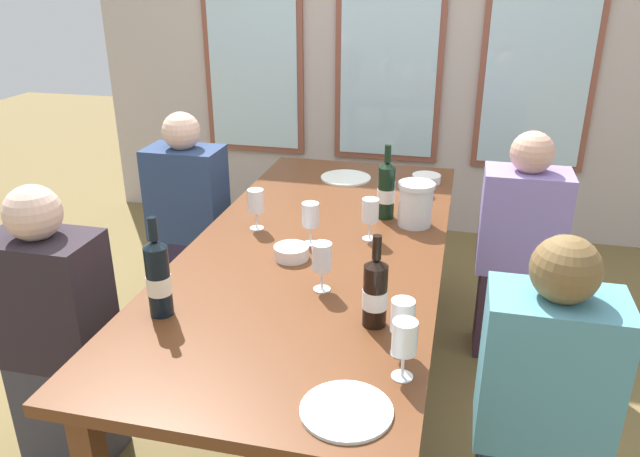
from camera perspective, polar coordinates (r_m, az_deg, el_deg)
name	(u,v)px	position (r m, az deg, el deg)	size (l,w,h in m)	color
ground_plane	(318,394)	(2.86, -0.17, -14.99)	(12.00, 12.00, 0.00)	brown
back_wall_with_windows	(391,19)	(4.28, 6.59, 18.67)	(4.20, 0.10, 2.90)	#B9ACA5
dining_table	(318,259)	(2.51, -0.19, -2.81)	(1.00, 2.28, 0.74)	#5A3018
white_plate_0	(346,411)	(1.60, 2.45, -16.44)	(0.24, 0.24, 0.01)	white
white_plate_1	(346,178)	(3.24, 2.39, 4.70)	(0.26, 0.26, 0.01)	white
metal_pitcher	(415,204)	(2.65, 8.81, 2.27)	(0.16, 0.16, 0.19)	silver
wine_bottle_0	(375,292)	(1.89, 5.11, -5.86)	(0.08, 0.08, 0.30)	black
wine_bottle_1	(386,190)	(2.71, 6.14, 3.56)	(0.08, 0.08, 0.33)	black
wine_bottle_2	(158,278)	(2.00, -14.70, -4.40)	(0.08, 0.08, 0.33)	black
tasting_bowl_0	(426,179)	(3.23, 9.79, 4.56)	(0.15, 0.15, 0.04)	white
tasting_bowl_1	(291,252)	(2.35, -2.66, -2.21)	(0.13, 0.13, 0.05)	white
tasting_bowl_2	(417,192)	(3.03, 8.90, 3.39)	(0.15, 0.15, 0.04)	white
wine_glass_0	(404,340)	(1.67, 7.79, -10.19)	(0.07, 0.07, 0.17)	white
wine_glass_1	(322,258)	(2.08, 0.18, -2.72)	(0.07, 0.07, 0.17)	white
wine_glass_2	(256,203)	(2.59, -5.95, 2.38)	(0.07, 0.07, 0.17)	white
wine_glass_3	(370,212)	(2.48, 4.66, 1.49)	(0.07, 0.07, 0.17)	white
wine_glass_4	(402,318)	(1.76, 7.61, -8.22)	(0.07, 0.07, 0.17)	white
wine_glass_5	(310,217)	(2.43, -0.89, 1.09)	(0.07, 0.07, 0.17)	white
seated_person_0	(57,339)	(2.45, -23.08, -9.36)	(0.38, 0.24, 1.11)	#3A3941
seated_person_1	(540,416)	(2.04, 19.66, -15.96)	(0.38, 0.24, 1.11)	#213744
seated_person_2	(189,223)	(3.31, -11.97, 0.53)	(0.38, 0.24, 1.11)	#2C243E
seated_person_3	(518,254)	(3.03, 17.84, -2.23)	(0.38, 0.24, 1.11)	#37222E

